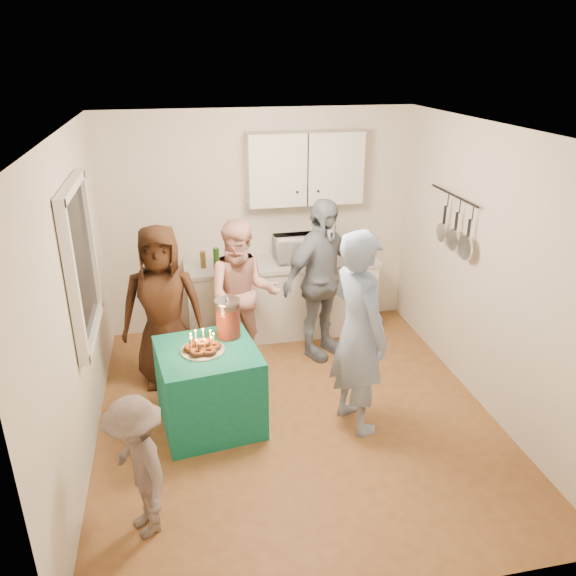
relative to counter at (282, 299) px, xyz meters
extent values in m
plane|color=brown|center=(-0.20, -1.70, -0.43)|extent=(4.00, 4.00, 0.00)
plane|color=white|center=(-0.20, -1.70, 2.17)|extent=(4.00, 4.00, 0.00)
plane|color=silver|center=(-0.20, 0.30, 0.87)|extent=(3.60, 3.60, 0.00)
plane|color=silver|center=(-2.00, -1.70, 0.87)|extent=(4.00, 4.00, 0.00)
plane|color=silver|center=(1.60, -1.70, 0.87)|extent=(4.00, 4.00, 0.00)
cube|color=black|center=(-1.97, -1.40, 1.12)|extent=(0.04, 1.00, 1.20)
cube|color=white|center=(0.00, 0.00, 0.00)|extent=(2.20, 0.58, 0.86)
cube|color=beige|center=(0.00, 0.00, 0.46)|extent=(2.24, 0.62, 0.05)
cube|color=white|center=(0.30, 0.15, 1.52)|extent=(1.30, 0.30, 0.80)
cube|color=black|center=(1.52, -1.00, 1.17)|extent=(0.12, 1.00, 0.60)
imported|color=white|center=(0.19, 0.00, 0.63)|extent=(0.54, 0.38, 0.29)
cube|color=#106F56|center=(-0.98, -1.66, -0.05)|extent=(0.96, 0.96, 0.76)
cylinder|color=red|center=(-0.77, -1.44, 0.50)|extent=(0.22, 0.22, 0.34)
imported|color=#8DA4CD|center=(0.30, -1.92, 0.50)|extent=(0.62, 0.78, 1.85)
imported|color=#532D17|center=(-1.36, -0.83, 0.40)|extent=(0.86, 0.60, 1.67)
imported|color=#DD7C73|center=(-0.54, -0.67, 0.38)|extent=(0.84, 0.68, 1.62)
imported|color=black|center=(0.31, -0.60, 0.46)|extent=(1.12, 0.91, 1.78)
imported|color=#5D4F4A|center=(-1.55, -2.82, 0.11)|extent=(0.65, 0.81, 1.09)
camera|label=1|loc=(-1.16, -6.00, 2.73)|focal=35.00mm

